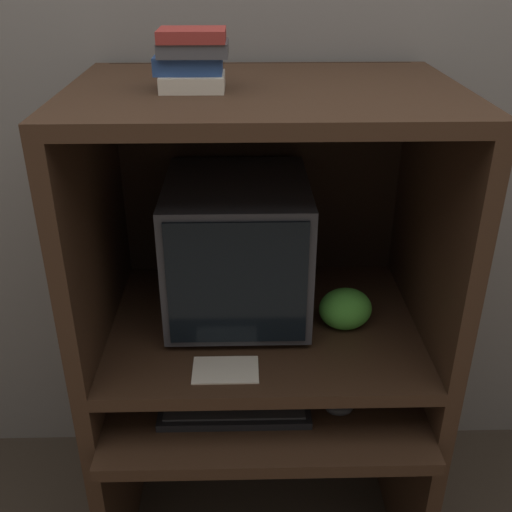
{
  "coord_description": "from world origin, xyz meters",
  "views": [
    {
      "loc": [
        -0.05,
        -1.07,
        1.67
      ],
      "look_at": [
        -0.02,
        0.32,
        0.96
      ],
      "focal_mm": 42.0,
      "sensor_mm": 36.0,
      "label": 1
    }
  ],
  "objects": [
    {
      "name": "mouse",
      "position": [
        0.19,
        0.12,
        0.62
      ],
      "size": [
        0.07,
        0.05,
        0.03
      ],
      "color": "#28282B",
      "rests_on": "desk_base"
    },
    {
      "name": "desk_monitor_shelf",
      "position": [
        0.0,
        0.32,
        0.72
      ],
      "size": [
        0.91,
        0.64,
        0.16
      ],
      "color": "#382316",
      "rests_on": "desk_base"
    },
    {
      "name": "snack_bag",
      "position": [
        0.22,
        0.28,
        0.82
      ],
      "size": [
        0.14,
        0.11,
        0.12
      ],
      "color": "green",
      "rests_on": "desk_monitor_shelf"
    },
    {
      "name": "book_stack",
      "position": [
        -0.16,
        0.29,
        1.46
      ],
      "size": [
        0.16,
        0.12,
        0.13
      ],
      "color": "beige",
      "rests_on": "hutch_upper"
    },
    {
      "name": "crt_monitor",
      "position": [
        -0.07,
        0.38,
        0.96
      ],
      "size": [
        0.37,
        0.42,
        0.38
      ],
      "color": "#333338",
      "rests_on": "desk_monitor_shelf"
    },
    {
      "name": "desk_base",
      "position": [
        0.0,
        0.27,
        0.37
      ],
      "size": [
        0.91,
        0.7,
        0.6
      ],
      "color": "#382316",
      "rests_on": "ground_plane"
    },
    {
      "name": "keyboard",
      "position": [
        -0.08,
        0.13,
        0.61
      ],
      "size": [
        0.39,
        0.15,
        0.03
      ],
      "color": "black",
      "rests_on": "desk_base"
    },
    {
      "name": "wall_back",
      "position": [
        0.0,
        0.7,
        1.3
      ],
      "size": [
        6.0,
        0.06,
        2.6
      ],
      "color": "gray",
      "rests_on": "ground_plane"
    },
    {
      "name": "hutch_upper",
      "position": [
        0.0,
        0.36,
        1.17
      ],
      "size": [
        0.91,
        0.64,
        0.63
      ],
      "color": "#382316",
      "rests_on": "desk_monitor_shelf"
    },
    {
      "name": "paper_card",
      "position": [
        -0.1,
        0.1,
        0.76
      ],
      "size": [
        0.16,
        0.1,
        0.0
      ],
      "color": "beige",
      "rests_on": "desk_monitor_shelf"
    }
  ]
}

